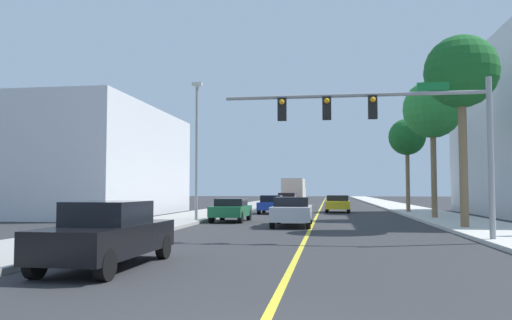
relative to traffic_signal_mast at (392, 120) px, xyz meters
name	(u,v)px	position (x,y,z in m)	size (l,w,h in m)	color
ground	(320,209)	(-3.13, 28.96, -4.29)	(192.00, 192.00, 0.00)	#2D2D30
sidewalk_left	(235,208)	(-11.14, 28.96, -4.21)	(3.99, 168.00, 0.15)	#9E9B93
sidewalk_right	(409,209)	(4.87, 28.96, -4.21)	(3.99, 168.00, 0.15)	beige
lane_marking_center	(320,209)	(-3.13, 28.96, -4.28)	(0.16, 144.00, 0.01)	yellow
building_left_near	(63,162)	(-22.01, 16.77, -0.41)	(14.76, 16.94, 7.75)	silver
traffic_signal_mast	(392,120)	(0.00, 0.00, 0.00)	(9.41, 0.36, 5.60)	gray
street_lamp	(197,143)	(-9.64, 9.19, 0.17)	(0.56, 0.28, 7.78)	gray
palm_near	(461,74)	(3.82, 5.72, 2.89)	(3.35, 3.35, 8.80)	brown
palm_mid	(433,110)	(4.10, 13.65, 2.46)	(3.58, 3.58, 8.45)	brown
palm_far	(407,138)	(3.74, 21.58, 1.56)	(2.82, 2.82, 7.18)	brown
car_yellow	(338,203)	(-1.59, 22.96, -3.57)	(1.98, 4.39, 1.39)	gold
car_black	(108,234)	(-7.41, -6.95, -3.51)	(1.85, 4.46, 1.55)	black
car_green	(231,209)	(-7.86, 10.20, -3.59)	(1.88, 3.85, 1.32)	#196638
car_blue	(271,204)	(-6.67, 20.24, -3.57)	(1.77, 4.01, 1.40)	#1E389E
car_red	(288,200)	(-6.54, 33.85, -3.50)	(2.12, 4.20, 1.51)	red
car_silver	(292,211)	(-4.10, 7.00, -3.52)	(1.97, 4.60, 1.46)	#BCBCC1
delivery_truck	(294,191)	(-6.40, 41.22, -2.63)	(2.45, 8.67, 3.12)	silver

